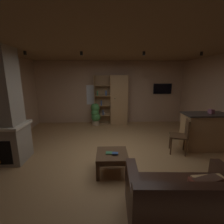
# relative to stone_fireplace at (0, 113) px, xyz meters

# --- Properties ---
(floor) EXTENTS (6.20, 6.02, 0.02)m
(floor) POSITION_rel_stone_fireplace_xyz_m (2.55, 0.17, -1.18)
(floor) COLOR #A37A4C
(floor) RESTS_ON ground
(wall_back) EXTENTS (6.32, 0.06, 2.60)m
(wall_back) POSITION_rel_stone_fireplace_xyz_m (2.55, 3.21, 0.13)
(wall_back) COLOR tan
(wall_back) RESTS_ON ground
(ceiling) EXTENTS (6.20, 6.02, 0.02)m
(ceiling) POSITION_rel_stone_fireplace_xyz_m (2.55, 0.17, 1.44)
(ceiling) COLOR brown
(window_pane_back) EXTENTS (0.73, 0.01, 0.82)m
(window_pane_back) POSITION_rel_stone_fireplace_xyz_m (1.91, 3.18, 0.04)
(window_pane_back) COLOR white
(stone_fireplace) EXTENTS (1.04, 0.75, 2.60)m
(stone_fireplace) POSITION_rel_stone_fireplace_xyz_m (0.00, 0.00, 0.00)
(stone_fireplace) COLOR gray
(stone_fireplace) RESTS_ON ground
(bookshelf_cabinet) EXTENTS (1.37, 0.41, 2.03)m
(bookshelf_cabinet) POSITION_rel_stone_fireplace_xyz_m (2.82, 2.94, -0.17)
(bookshelf_cabinet) COLOR #A87F51
(bookshelf_cabinet) RESTS_ON ground
(kitchen_bar_counter) EXTENTS (1.41, 0.59, 1.01)m
(kitchen_bar_counter) POSITION_rel_stone_fireplace_xyz_m (5.20, 0.48, -0.67)
(kitchen_bar_counter) COLOR #A87F51
(kitchen_bar_counter) RESTS_ON ground
(tissue_box) EXTENTS (0.15, 0.15, 0.11)m
(tissue_box) POSITION_rel_stone_fireplace_xyz_m (5.21, 0.49, -0.11)
(tissue_box) COLOR #995972
(tissue_box) RESTS_ON kitchen_bar_counter
(leather_couch) EXTENTS (1.56, 1.01, 0.84)m
(leather_couch) POSITION_rel_stone_fireplace_xyz_m (3.48, -1.75, -0.87)
(leather_couch) COLOR #382116
(leather_couch) RESTS_ON ground
(coffee_table) EXTENTS (0.64, 0.64, 0.43)m
(coffee_table) POSITION_rel_stone_fireplace_xyz_m (2.51, -0.55, -0.83)
(coffee_table) COLOR #4C331E
(coffee_table) RESTS_ON ground
(table_book_0) EXTENTS (0.14, 0.11, 0.02)m
(table_book_0) POSITION_rel_stone_fireplace_xyz_m (2.45, -0.56, -0.73)
(table_book_0) COLOR #387247
(table_book_0) RESTS_ON coffee_table
(table_book_1) EXTENTS (0.13, 0.10, 0.02)m
(table_book_1) POSITION_rel_stone_fireplace_xyz_m (2.58, -0.62, -0.71)
(table_book_1) COLOR #2D4C8C
(table_book_1) RESTS_ON coffee_table
(dining_chair) EXTENTS (0.53, 0.53, 0.92)m
(dining_chair) POSITION_rel_stone_fireplace_xyz_m (4.36, 0.25, -0.64)
(dining_chair) COLOR #4C331E
(dining_chair) RESTS_ON ground
(potted_floor_plant) EXTENTS (0.40, 0.40, 0.91)m
(potted_floor_plant) POSITION_rel_stone_fireplace_xyz_m (1.94, 2.81, -0.70)
(potted_floor_plant) COLOR #9E896B
(potted_floor_plant) RESTS_ON ground
(wall_mounted_tv) EXTENTS (0.77, 0.06, 0.43)m
(wall_mounted_tv) POSITION_rel_stone_fireplace_xyz_m (4.79, 3.15, 0.30)
(wall_mounted_tv) COLOR black
(track_light_spot_0) EXTENTS (0.07, 0.07, 0.09)m
(track_light_spot_0) POSITION_rel_stone_fireplace_xyz_m (0.44, 0.55, 1.36)
(track_light_spot_0) COLOR black
(track_light_spot_1) EXTENTS (0.07, 0.07, 0.09)m
(track_light_spot_1) POSITION_rel_stone_fireplace_xyz_m (1.80, 0.57, 1.36)
(track_light_spot_1) COLOR black
(track_light_spot_2) EXTENTS (0.07, 0.07, 0.09)m
(track_light_spot_2) POSITION_rel_stone_fireplace_xyz_m (3.34, 0.54, 1.36)
(track_light_spot_2) COLOR black
(track_light_spot_3) EXTENTS (0.07, 0.07, 0.09)m
(track_light_spot_3) POSITION_rel_stone_fireplace_xyz_m (4.77, 0.51, 1.36)
(track_light_spot_3) COLOR black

